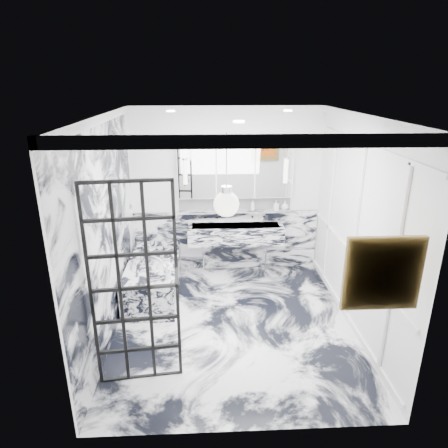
{
  "coord_description": "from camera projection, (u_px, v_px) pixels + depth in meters",
  "views": [
    {
      "loc": [
        -0.35,
        -4.71,
        3.17
      ],
      "look_at": [
        -0.1,
        0.5,
        1.29
      ],
      "focal_mm": 32.0,
      "sensor_mm": 36.0,
      "label": 1
    }
  ],
  "objects": [
    {
      "name": "pendant_light",
      "position": [
        226.0,
        204.0,
        3.68
      ],
      "size": [
        0.24,
        0.24,
        0.24
      ],
      "primitive_type": "sphere",
      "color": "white",
      "rests_on": "ceiling"
    },
    {
      "name": "amber_bottle",
      "position": [
        252.0,
        207.0,
        6.76
      ],
      "size": [
        0.04,
        0.04,
        0.1
      ],
      "primitive_type": "cylinder",
      "color": "#8C5919",
      "rests_on": "ledge"
    },
    {
      "name": "ledge",
      "position": [
        235.0,
        211.0,
        6.78
      ],
      "size": [
        1.9,
        0.14,
        0.04
      ],
      "primitive_type": "cube",
      "color": "silver",
      "rests_on": "wall_back"
    },
    {
      "name": "bathtub",
      "position": [
        154.0,
        278.0,
        6.22
      ],
      "size": [
        0.75,
        1.65,
        0.55
      ],
      "primitive_type": "cube",
      "color": "silver",
      "rests_on": "floor"
    },
    {
      "name": "flower_vase",
      "position": [
        168.0,
        275.0,
        5.56
      ],
      "size": [
        0.08,
        0.08,
        0.12
      ],
      "primitive_type": "cylinder",
      "color": "silver",
      "rests_on": "bathtub"
    },
    {
      "name": "wall_left",
      "position": [
        106.0,
        231.0,
        4.97
      ],
      "size": [
        0.0,
        3.6,
        3.6
      ],
      "primitive_type": "plane",
      "rotation": [
        1.57,
        0.0,
        1.57
      ],
      "color": "white",
      "rests_on": "floor"
    },
    {
      "name": "panel_molding",
      "position": [
        355.0,
        234.0,
        5.15
      ],
      "size": [
        0.03,
        3.4,
        2.3
      ],
      "primitive_type": "cube",
      "color": "white",
      "rests_on": "floor"
    },
    {
      "name": "face_pot",
      "position": [
        232.0,
        206.0,
        6.74
      ],
      "size": [
        0.14,
        0.14,
        0.14
      ],
      "primitive_type": "sphere",
      "color": "white",
      "rests_on": "ledge"
    },
    {
      "name": "ceiling",
      "position": [
        235.0,
        115.0,
        4.57
      ],
      "size": [
        3.6,
        3.6,
        0.0
      ],
      "primitive_type": "plane",
      "rotation": [
        3.14,
        0.0,
        0.0
      ],
      "color": "white",
      "rests_on": "wall_back"
    },
    {
      "name": "trough_sink",
      "position": [
        236.0,
        234.0,
        6.74
      ],
      "size": [
        1.6,
        0.45,
        0.3
      ],
      "primitive_type": "cube",
      "color": "silver",
      "rests_on": "wall_back"
    },
    {
      "name": "wall_back",
      "position": [
        226.0,
        192.0,
        6.74
      ],
      "size": [
        3.6,
        0.0,
        3.6
      ],
      "primitive_type": "plane",
      "rotation": [
        1.57,
        0.0,
        0.0
      ],
      "color": "white",
      "rests_on": "floor"
    },
    {
      "name": "wall_front",
      "position": [
        249.0,
        304.0,
        3.36
      ],
      "size": [
        3.6,
        0.0,
        3.6
      ],
      "primitive_type": "plane",
      "rotation": [
        -1.57,
        0.0,
        0.0
      ],
      "color": "white",
      "rests_on": "floor"
    },
    {
      "name": "wall_right",
      "position": [
        358.0,
        227.0,
        5.12
      ],
      "size": [
        0.0,
        3.6,
        3.6
      ],
      "primitive_type": "plane",
      "rotation": [
        1.57,
        0.0,
        -1.57
      ],
      "color": "white",
      "rests_on": "floor"
    },
    {
      "name": "soap_bottle_c",
      "position": [
        285.0,
        205.0,
        6.78
      ],
      "size": [
        0.13,
        0.13,
        0.16
      ],
      "primitive_type": "imported",
      "rotation": [
        0.0,
        0.0,
        0.11
      ],
      "color": "silver",
      "rests_on": "ledge"
    },
    {
      "name": "sconce_right",
      "position": [
        286.0,
        171.0,
        6.49
      ],
      "size": [
        0.07,
        0.07,
        0.4
      ],
      "primitive_type": "cylinder",
      "color": "white",
      "rests_on": "mirror_cabinet"
    },
    {
      "name": "soap_bottle_b",
      "position": [
        276.0,
        205.0,
        6.77
      ],
      "size": [
        0.09,
        0.09,
        0.18
      ],
      "primitive_type": "imported",
      "rotation": [
        0.0,
        0.0,
        0.17
      ],
      "color": "#4C4C51",
      "rests_on": "ledge"
    },
    {
      "name": "marble_clad_back",
      "position": [
        226.0,
        240.0,
        7.01
      ],
      "size": [
        3.18,
        0.05,
        1.05
      ],
      "primitive_type": "cube",
      "color": "silver",
      "rests_on": "floor"
    },
    {
      "name": "artwork",
      "position": [
        383.0,
        274.0,
        3.36
      ],
      "size": [
        0.57,
        0.06,
        0.57
      ],
      "primitive_type": "cube",
      "color": "#DB5416",
      "rests_on": "wall_front"
    },
    {
      "name": "crittall_door",
      "position": [
        134.0,
        288.0,
        4.14
      ],
      "size": [
        0.88,
        0.13,
        2.28
      ],
      "primitive_type": null,
      "rotation": [
        0.0,
        0.0,
        0.11
      ],
      "color": "black",
      "rests_on": "floor"
    },
    {
      "name": "sconce_left",
      "position": [
        185.0,
        172.0,
        6.42
      ],
      "size": [
        0.07,
        0.07,
        0.4
      ],
      "primitive_type": "cylinder",
      "color": "white",
      "rests_on": "mirror_cabinet"
    },
    {
      "name": "marble_clad_left",
      "position": [
        107.0,
        236.0,
        4.99
      ],
      "size": [
        0.02,
        3.56,
        2.68
      ],
      "primitive_type": "cube",
      "color": "silver",
      "rests_on": "floor"
    },
    {
      "name": "soap_bottle_a",
      "position": [
        253.0,
        205.0,
        6.75
      ],
      "size": [
        0.09,
        0.09,
        0.19
      ],
      "primitive_type": "imported",
      "rotation": [
        0.0,
        0.0,
        0.28
      ],
      "color": "#8C5919",
      "rests_on": "ledge"
    },
    {
      "name": "floor",
      "position": [
        233.0,
        323.0,
        5.52
      ],
      "size": [
        3.6,
        3.6,
        0.0
      ],
      "primitive_type": "plane",
      "color": "silver",
      "rests_on": "ground"
    },
    {
      "name": "subway_tile",
      "position": [
        235.0,
        203.0,
        6.79
      ],
      "size": [
        1.9,
        0.03,
        0.23
      ],
      "primitive_type": "cube",
      "color": "white",
      "rests_on": "wall_back"
    },
    {
      "name": "mirror_cabinet",
      "position": [
        235.0,
        168.0,
        6.53
      ],
      "size": [
        1.9,
        0.16,
        1.0
      ],
      "primitive_type": "cube",
      "color": "white",
      "rests_on": "wall_back"
    }
  ]
}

